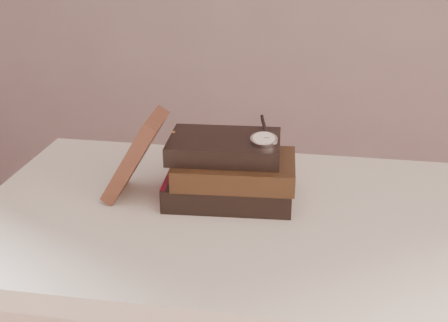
# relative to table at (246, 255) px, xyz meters

# --- Properties ---
(table) EXTENTS (1.00, 0.60, 0.75)m
(table) POSITION_rel_table_xyz_m (0.00, 0.00, 0.00)
(table) COLOR silver
(table) RESTS_ON ground
(book_stack) EXTENTS (0.25, 0.18, 0.12)m
(book_stack) POSITION_rel_table_xyz_m (-0.04, 0.05, 0.15)
(book_stack) COLOR black
(book_stack) RESTS_ON table
(journal) EXTENTS (0.12, 0.11, 0.17)m
(journal) POSITION_rel_table_xyz_m (-0.22, 0.03, 0.18)
(journal) COLOR #3B1F16
(journal) RESTS_ON table
(pocket_watch) EXTENTS (0.05, 0.15, 0.02)m
(pocket_watch) POSITION_rel_table_xyz_m (0.02, 0.05, 0.22)
(pocket_watch) COLOR silver
(pocket_watch) RESTS_ON book_stack
(eyeglasses) EXTENTS (0.11, 0.12, 0.05)m
(eyeglasses) POSITION_rel_table_xyz_m (-0.13, 0.13, 0.16)
(eyeglasses) COLOR silver
(eyeglasses) RESTS_ON book_stack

